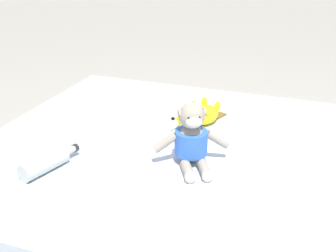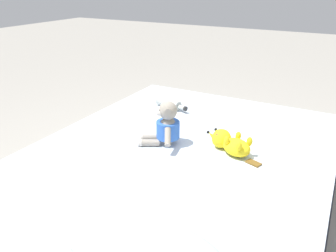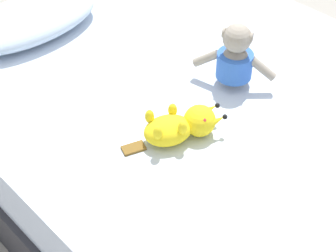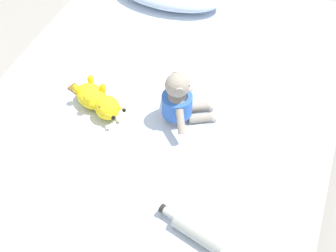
% 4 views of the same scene
% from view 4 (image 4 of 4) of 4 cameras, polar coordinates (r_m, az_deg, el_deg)
% --- Properties ---
extents(ground_plane, '(16.00, 16.00, 0.00)m').
position_cam_4_polar(ground_plane, '(2.26, -0.47, -4.22)').
color(ground_plane, '#9E998E').
extents(bed, '(1.47, 1.98, 0.45)m').
position_cam_4_polar(bed, '(2.09, -0.50, -0.68)').
color(bed, '#2D2D33').
rests_on(bed, ground_plane).
extents(plush_monkey, '(0.25, 0.27, 0.24)m').
position_cam_4_polar(plush_monkey, '(1.77, 1.50, 3.15)').
color(plush_monkey, '#9E9384').
rests_on(plush_monkey, bed).
extents(plush_yellow_creature, '(0.32, 0.19, 0.10)m').
position_cam_4_polar(plush_yellow_creature, '(1.86, -8.80, 3.19)').
color(plush_yellow_creature, yellow).
rests_on(plush_yellow_creature, bed).
extents(glass_bottle, '(0.25, 0.11, 0.06)m').
position_cam_4_polar(glass_bottle, '(1.52, 3.77, -13.11)').
color(glass_bottle, '#B7BCB2').
rests_on(glass_bottle, bed).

